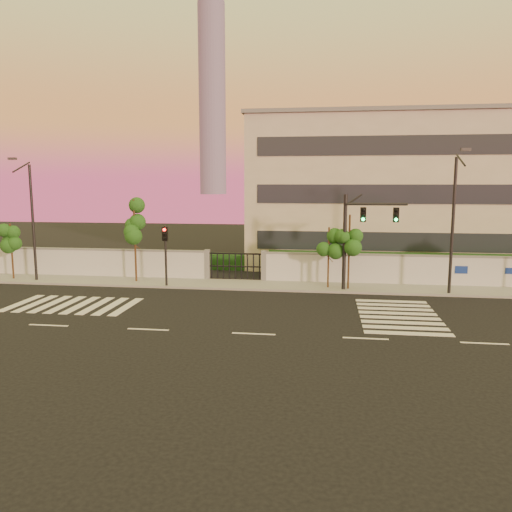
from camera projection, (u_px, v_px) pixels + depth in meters
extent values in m
plane|color=black|center=(254.00, 334.00, 22.69)|extent=(120.00, 120.00, 0.00)
cube|color=gray|center=(276.00, 286.00, 32.97)|extent=(60.00, 3.00, 0.15)
cube|color=silver|center=(42.00, 263.00, 36.67)|extent=(25.00, 0.30, 2.00)
cube|color=slate|center=(41.00, 248.00, 36.52)|extent=(25.00, 0.36, 0.12)
cube|color=silver|center=(501.00, 273.00, 32.34)|extent=(31.00, 0.30, 2.00)
cube|color=slate|center=(502.00, 257.00, 32.19)|extent=(31.00, 0.36, 0.12)
cube|color=slate|center=(207.00, 265.00, 34.97)|extent=(0.35, 0.35, 2.20)
cube|color=slate|center=(264.00, 266.00, 34.42)|extent=(0.35, 0.35, 2.20)
cube|color=#0F3315|center=(407.00, 267.00, 35.55)|extent=(20.00, 2.00, 1.80)
cube|color=#0F3315|center=(77.00, 262.00, 38.96)|extent=(12.00, 1.80, 1.40)
cube|color=#0F3315|center=(247.00, 262.00, 39.67)|extent=(6.00, 1.50, 1.20)
cube|color=#B8B09C|center=(396.00, 193.00, 42.16)|extent=(24.00, 12.00, 12.00)
cube|color=#262D38|center=(405.00, 242.00, 36.77)|extent=(22.00, 0.08, 1.40)
cube|color=#262D38|center=(407.00, 194.00, 36.26)|extent=(22.00, 0.08, 1.40)
cube|color=#262D38|center=(409.00, 145.00, 35.75)|extent=(22.00, 0.08, 1.40)
cube|color=slate|center=(399.00, 118.00, 41.27)|extent=(24.40, 12.40, 0.30)
cylinder|color=slate|center=(212.00, 102.00, 297.92)|extent=(16.00, 16.00, 110.00)
sphere|color=slate|center=(211.00, 4.00, 289.93)|extent=(16.00, 16.00, 16.00)
cube|color=silver|center=(21.00, 303.00, 28.50)|extent=(0.50, 4.00, 0.02)
cube|color=silver|center=(36.00, 303.00, 28.38)|extent=(0.50, 4.00, 0.02)
cube|color=silver|center=(51.00, 304.00, 28.26)|extent=(0.50, 4.00, 0.02)
cube|color=silver|center=(66.00, 305.00, 28.14)|extent=(0.50, 4.00, 0.02)
cube|color=silver|center=(81.00, 305.00, 28.01)|extent=(0.50, 4.00, 0.02)
cube|color=silver|center=(96.00, 306.00, 27.89)|extent=(0.50, 4.00, 0.02)
cube|color=silver|center=(111.00, 306.00, 27.77)|extent=(0.50, 4.00, 0.02)
cube|color=silver|center=(127.00, 307.00, 27.65)|extent=(0.50, 4.00, 0.02)
cube|color=silver|center=(409.00, 334.00, 22.72)|extent=(4.00, 0.50, 0.02)
cube|color=silver|center=(405.00, 328.00, 23.60)|extent=(4.00, 0.50, 0.02)
cube|color=silver|center=(403.00, 323.00, 24.48)|extent=(4.00, 0.50, 0.02)
cube|color=silver|center=(400.00, 318.00, 25.36)|extent=(4.00, 0.50, 0.02)
cube|color=silver|center=(397.00, 313.00, 26.25)|extent=(4.00, 0.50, 0.02)
cube|color=silver|center=(395.00, 309.00, 27.13)|extent=(4.00, 0.50, 0.02)
cube|color=silver|center=(393.00, 305.00, 28.01)|extent=(4.00, 0.50, 0.02)
cube|color=silver|center=(391.00, 301.00, 28.89)|extent=(4.00, 0.50, 0.02)
cube|color=silver|center=(49.00, 325.00, 24.04)|extent=(2.00, 0.15, 0.01)
cube|color=silver|center=(148.00, 329.00, 23.36)|extent=(2.00, 0.15, 0.01)
cube|color=silver|center=(254.00, 334.00, 22.69)|extent=(2.00, 0.15, 0.01)
cube|color=silver|center=(366.00, 338.00, 22.01)|extent=(2.00, 0.15, 0.01)
cube|color=silver|center=(485.00, 343.00, 21.33)|extent=(2.00, 0.15, 0.01)
cylinder|color=#382314|center=(12.00, 252.00, 34.85)|extent=(0.13, 0.13, 4.02)
sphere|color=#194213|center=(11.00, 235.00, 34.67)|extent=(1.16, 1.16, 1.16)
sphere|color=#194213|center=(18.00, 243.00, 34.91)|extent=(0.89, 0.89, 0.89)
sphere|color=#194213|center=(5.00, 241.00, 34.62)|extent=(0.85, 0.85, 0.85)
cylinder|color=#382314|center=(135.00, 242.00, 33.80)|extent=(0.13, 0.13, 5.72)
sphere|color=#194213|center=(134.00, 216.00, 33.55)|extent=(1.23, 1.23, 1.23)
sphere|color=#194213|center=(141.00, 229.00, 33.84)|extent=(0.94, 0.94, 0.94)
sphere|color=#194213|center=(129.00, 225.00, 33.52)|extent=(0.89, 0.89, 0.89)
cylinder|color=#382314|center=(328.00, 259.00, 31.87)|extent=(0.11, 0.11, 4.03)
sphere|color=#194213|center=(329.00, 240.00, 31.69)|extent=(1.04, 1.04, 1.04)
sphere|color=#194213|center=(334.00, 249.00, 31.92)|extent=(0.79, 0.79, 0.79)
sphere|color=#194213|center=(324.00, 246.00, 31.65)|extent=(0.75, 0.75, 0.75)
cylinder|color=#382314|center=(349.00, 253.00, 31.43)|extent=(0.12, 0.12, 4.85)
sphere|color=#194213|center=(350.00, 230.00, 31.22)|extent=(1.11, 1.11, 1.11)
sphere|color=#194213|center=(355.00, 241.00, 31.47)|extent=(0.85, 0.85, 0.85)
sphere|color=#194213|center=(345.00, 238.00, 31.18)|extent=(0.81, 0.81, 0.81)
cylinder|color=black|center=(344.00, 244.00, 31.14)|extent=(0.24, 0.24, 6.11)
cylinder|color=black|center=(377.00, 204.00, 30.53)|extent=(3.75, 0.45, 0.16)
cube|color=black|center=(363.00, 215.00, 30.68)|extent=(0.35, 0.18, 0.89)
sphere|color=#0CF259|center=(363.00, 219.00, 30.62)|extent=(0.20, 0.20, 0.20)
cube|color=black|center=(396.00, 215.00, 30.42)|extent=(0.35, 0.18, 0.89)
sphere|color=#0CF259|center=(396.00, 220.00, 30.35)|extent=(0.20, 0.20, 0.20)
cylinder|color=black|center=(166.00, 257.00, 32.43)|extent=(0.15, 0.15, 4.10)
cube|color=black|center=(165.00, 234.00, 32.16)|extent=(0.32, 0.16, 0.82)
sphere|color=red|center=(164.00, 230.00, 32.02)|extent=(0.18, 0.18, 0.18)
cylinder|color=black|center=(33.00, 224.00, 34.08)|extent=(0.18, 0.18, 8.04)
cylinder|color=black|center=(21.00, 167.00, 32.64)|extent=(0.10, 1.92, 0.78)
cube|color=#3F3F44|center=(12.00, 159.00, 31.68)|extent=(0.50, 0.25, 0.15)
cylinder|color=black|center=(453.00, 228.00, 29.88)|extent=(0.19, 0.19, 8.32)
cylinder|color=black|center=(461.00, 160.00, 28.39)|extent=(0.10, 1.99, 0.81)
cube|color=#3F3F44|center=(466.00, 150.00, 27.39)|extent=(0.52, 0.26, 0.16)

